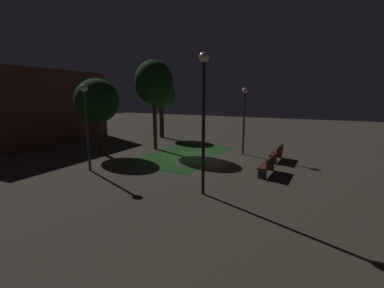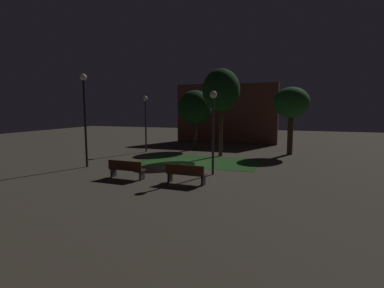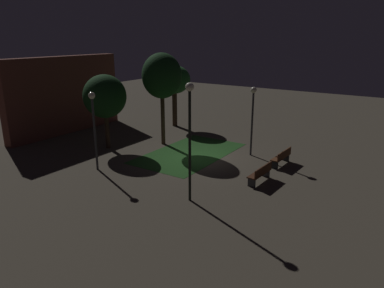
# 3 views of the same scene
# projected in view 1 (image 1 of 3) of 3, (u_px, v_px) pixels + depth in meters

# --- Properties ---
(ground_plane) EXTENTS (60.00, 60.00, 0.00)m
(ground_plane) POSITION_uv_depth(u_px,v_px,m) (194.00, 158.00, 15.78)
(ground_plane) COLOR #4C4438
(grass_lawn) EXTENTS (7.31, 4.23, 0.01)m
(grass_lawn) POSITION_uv_depth(u_px,v_px,m) (184.00, 155.00, 16.49)
(grass_lawn) COLOR #23511E
(grass_lawn) RESTS_ON ground
(bench_near_trees) EXTENTS (1.82, 0.57, 0.88)m
(bench_near_trees) POSITION_uv_depth(u_px,v_px,m) (268.00, 164.00, 12.39)
(bench_near_trees) COLOR #422314
(bench_near_trees) RESTS_ON ground
(bench_path_side) EXTENTS (1.82, 0.56, 0.88)m
(bench_path_side) POSITION_uv_depth(u_px,v_px,m) (277.00, 152.00, 15.03)
(bench_path_side) COLOR #512D19
(bench_path_side) RESTS_ON ground
(tree_back_right) EXTENTS (2.51, 2.51, 4.81)m
(tree_back_right) POSITION_uv_depth(u_px,v_px,m) (161.00, 96.00, 22.57)
(tree_back_right) COLOR #423021
(tree_back_right) RESTS_ON ground
(tree_near_wall) EXTENTS (2.69, 2.69, 4.73)m
(tree_near_wall) POSITION_uv_depth(u_px,v_px,m) (97.00, 101.00, 16.26)
(tree_near_wall) COLOR #38281C
(tree_near_wall) RESTS_ON ground
(tree_lawn_side) EXTENTS (2.57, 2.57, 5.99)m
(tree_lawn_side) POSITION_uv_depth(u_px,v_px,m) (154.00, 83.00, 17.39)
(tree_lawn_side) COLOR #423021
(tree_lawn_side) RESTS_ON ground
(lamp_post_plaza_west) EXTENTS (0.36, 0.36, 5.20)m
(lamp_post_plaza_west) POSITION_uv_depth(u_px,v_px,m) (204.00, 102.00, 9.36)
(lamp_post_plaza_west) COLOR black
(lamp_post_plaza_west) RESTS_ON ground
(lamp_post_near_wall) EXTENTS (0.36, 0.36, 4.23)m
(lamp_post_near_wall) POSITION_uv_depth(u_px,v_px,m) (86.00, 112.00, 12.56)
(lamp_post_near_wall) COLOR #333338
(lamp_post_near_wall) RESTS_ON ground
(lamp_post_path_center) EXTENTS (0.36, 0.36, 4.16)m
(lamp_post_path_center) POSITION_uv_depth(u_px,v_px,m) (244.00, 109.00, 16.10)
(lamp_post_path_center) COLOR #333338
(lamp_post_path_center) RESTS_ON ground
(building_wall_backdrop) EXTENTS (9.61, 0.80, 5.60)m
(building_wall_backdrop) POSITION_uv_depth(u_px,v_px,m) (56.00, 107.00, 19.84)
(building_wall_backdrop) COLOR brown
(building_wall_backdrop) RESTS_ON ground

